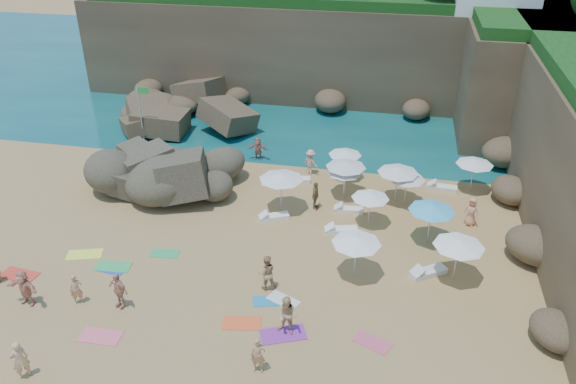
% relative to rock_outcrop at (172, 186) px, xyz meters
% --- Properties ---
extents(ground, '(120.00, 120.00, 0.00)m').
position_rel_rock_outcrop_xyz_m(ground, '(6.08, -5.73, 0.00)').
color(ground, tan).
rests_on(ground, ground).
extents(seawater, '(120.00, 120.00, 0.00)m').
position_rel_rock_outcrop_xyz_m(seawater, '(6.08, 24.27, 0.00)').
color(seawater, '#0C4751').
rests_on(seawater, ground).
extents(cliff_back, '(44.00, 8.00, 8.00)m').
position_rel_rock_outcrop_xyz_m(cliff_back, '(8.08, 19.27, 4.00)').
color(cliff_back, brown).
rests_on(cliff_back, ground).
extents(cliff_corner, '(10.00, 12.00, 8.00)m').
position_rel_rock_outcrop_xyz_m(cliff_corner, '(23.08, 14.27, 4.00)').
color(cliff_corner, brown).
rests_on(cliff_corner, ground).
extents(rock_promontory, '(12.00, 7.00, 2.00)m').
position_rel_rock_outcrop_xyz_m(rock_promontory, '(-4.92, 10.27, 0.00)').
color(rock_promontory, brown).
rests_on(rock_promontory, ground).
extents(marina_masts, '(3.10, 0.10, 6.00)m').
position_rel_rock_outcrop_xyz_m(marina_masts, '(-10.42, 24.27, 3.00)').
color(marina_masts, white).
rests_on(marina_masts, ground).
extents(rock_outcrop, '(8.60, 7.60, 2.85)m').
position_rel_rock_outcrop_xyz_m(rock_outcrop, '(0.00, 0.00, 0.00)').
color(rock_outcrop, brown).
rests_on(rock_outcrop, ground).
extents(flag_pole, '(0.85, 0.09, 4.35)m').
position_rel_rock_outcrop_xyz_m(flag_pole, '(-4.37, 5.97, 2.77)').
color(flag_pole, silver).
rests_on(flag_pole, ground).
extents(parasol_0, '(2.44, 2.44, 2.31)m').
position_rel_rock_outcrop_xyz_m(parasol_0, '(13.95, 0.93, 2.12)').
color(parasol_0, silver).
rests_on(parasol_0, ground).
extents(parasol_1, '(2.44, 2.44, 2.31)m').
position_rel_rock_outcrop_xyz_m(parasol_1, '(10.86, 1.06, 2.12)').
color(parasol_1, silver).
rests_on(parasol_1, ground).
extents(parasol_2, '(2.12, 2.12, 2.00)m').
position_rel_rock_outcrop_xyz_m(parasol_2, '(10.57, 3.27, 1.84)').
color(parasol_2, silver).
rests_on(parasol_2, ground).
extents(parasol_3, '(2.27, 2.27, 2.14)m').
position_rel_rock_outcrop_xyz_m(parasol_3, '(18.50, 3.24, 1.97)').
color(parasol_3, silver).
rests_on(parasol_3, ground).
extents(parasol_4, '(2.14, 2.14, 2.02)m').
position_rel_rock_outcrop_xyz_m(parasol_4, '(14.50, 0.69, 1.85)').
color(parasol_4, silver).
rests_on(parasol_4, ground).
extents(parasol_5, '(2.56, 2.56, 2.42)m').
position_rel_rock_outcrop_xyz_m(parasol_5, '(7.40, -1.38, 2.22)').
color(parasol_5, silver).
rests_on(parasol_5, ground).
extents(parasol_7, '(2.06, 2.06, 1.95)m').
position_rel_rock_outcrop_xyz_m(parasol_7, '(10.82, 0.81, 1.79)').
color(parasol_7, silver).
rests_on(parasol_7, ground).
extents(parasol_8, '(2.10, 2.10, 1.99)m').
position_rel_rock_outcrop_xyz_m(parasol_8, '(12.55, -1.93, 1.83)').
color(parasol_8, silver).
rests_on(parasol_8, ground).
extents(parasol_9, '(2.41, 2.41, 2.27)m').
position_rel_rock_outcrop_xyz_m(parasol_9, '(12.22, -6.78, 2.09)').
color(parasol_9, silver).
rests_on(parasol_9, ground).
extents(parasol_10, '(2.44, 2.44, 2.31)m').
position_rel_rock_outcrop_xyz_m(parasol_10, '(15.80, -3.06, 2.12)').
color(parasol_10, silver).
rests_on(parasol_10, ground).
extents(parasol_11, '(2.44, 2.44, 2.31)m').
position_rel_rock_outcrop_xyz_m(parasol_11, '(16.99, -6.11, 2.12)').
color(parasol_11, silver).
rests_on(parasol_11, ground).
extents(lounger_0, '(1.79, 1.26, 0.27)m').
position_rel_rock_outcrop_xyz_m(lounger_0, '(7.21, -2.51, 0.13)').
color(lounger_0, white).
rests_on(lounger_0, ground).
extents(lounger_1, '(1.91, 0.97, 0.28)m').
position_rel_rock_outcrop_xyz_m(lounger_1, '(7.62, 2.13, 0.14)').
color(lounger_1, white).
rests_on(lounger_1, ground).
extents(lounger_2, '(1.87, 0.74, 0.29)m').
position_rel_rock_outcrop_xyz_m(lounger_2, '(16.76, 2.93, 0.14)').
color(lounger_2, white).
rests_on(lounger_2, ground).
extents(lounger_3, '(1.91, 1.05, 0.28)m').
position_rel_rock_outcrop_xyz_m(lounger_3, '(11.15, -3.14, 0.14)').
color(lounger_3, white).
rests_on(lounger_3, ground).
extents(lounger_4, '(1.72, 0.72, 0.26)m').
position_rel_rock_outcrop_xyz_m(lounger_4, '(11.31, -0.88, 0.13)').
color(lounger_4, white).
rests_on(lounger_4, ground).
extents(lounger_5, '(1.90, 1.58, 0.29)m').
position_rel_rock_outcrop_xyz_m(lounger_5, '(15.80, -6.03, 0.15)').
color(lounger_5, silver).
rests_on(lounger_5, ground).
extents(towel_0, '(1.66, 0.98, 0.03)m').
position_rel_rock_outcrop_xyz_m(towel_0, '(0.22, -8.68, 0.01)').
color(towel_0, blue).
rests_on(towel_0, ground).
extents(towel_1, '(1.80, 0.95, 0.03)m').
position_rel_rock_outcrop_xyz_m(towel_1, '(2.01, -13.17, 0.02)').
color(towel_1, '#F86078').
rests_on(towel_1, ground).
extents(towel_2, '(1.84, 1.15, 0.03)m').
position_rel_rock_outcrop_xyz_m(towel_2, '(7.71, -11.19, 0.02)').
color(towel_2, '#FD5828').
rests_on(towel_2, ground).
extents(towel_3, '(1.83, 1.02, 0.03)m').
position_rel_rock_outcrop_xyz_m(towel_3, '(0.27, -8.50, 0.02)').
color(towel_3, green).
rests_on(towel_3, ground).
extents(towel_4, '(1.97, 1.39, 0.03)m').
position_rel_rock_outcrop_xyz_m(towel_4, '(-1.67, -7.85, 0.02)').
color(towel_4, '#FBFF43').
rests_on(towel_4, ground).
extents(towel_5, '(1.70, 1.32, 0.03)m').
position_rel_rock_outcrop_xyz_m(towel_5, '(9.19, -9.32, 0.01)').
color(towel_5, silver).
rests_on(towel_5, ground).
extents(towel_6, '(2.18, 1.65, 0.03)m').
position_rel_rock_outcrop_xyz_m(towel_6, '(9.64, -11.51, 0.02)').
color(towel_6, purple).
rests_on(towel_6, ground).
extents(towel_7, '(1.94, 1.12, 0.03)m').
position_rel_rock_outcrop_xyz_m(towel_7, '(-3.97, -10.06, 0.02)').
color(towel_7, red).
rests_on(towel_7, ground).
extents(towel_8, '(1.61, 1.11, 0.03)m').
position_rel_rock_outcrop_xyz_m(towel_8, '(8.53, -9.52, 0.01)').
color(towel_8, teal).
rests_on(towel_8, ground).
extents(towel_9, '(1.72, 1.34, 0.03)m').
position_rel_rock_outcrop_xyz_m(towel_9, '(13.43, -11.23, 0.01)').
color(towel_9, '#CF5068').
rests_on(towel_9, ground).
extents(towel_11, '(1.53, 0.90, 0.03)m').
position_rel_rock_outcrop_xyz_m(towel_11, '(2.39, -6.95, 0.01)').
color(towel_11, green).
rests_on(towel_11, ground).
extents(person_stand_0, '(0.67, 0.60, 1.54)m').
position_rel_rock_outcrop_xyz_m(person_stand_0, '(-0.01, -11.34, 0.77)').
color(person_stand_0, tan).
rests_on(person_stand_0, ground).
extents(person_stand_1, '(1.08, 0.96, 1.84)m').
position_rel_rock_outcrop_xyz_m(person_stand_1, '(8.24, -8.59, 0.92)').
color(person_stand_1, tan).
rests_on(person_stand_1, ground).
extents(person_stand_2, '(1.19, 0.93, 1.71)m').
position_rel_rock_outcrop_xyz_m(person_stand_2, '(8.33, 3.47, 0.85)').
color(person_stand_2, '#DE997E').
rests_on(person_stand_2, ground).
extents(person_stand_3, '(0.49, 1.03, 1.71)m').
position_rel_rock_outcrop_xyz_m(person_stand_3, '(9.34, -0.85, 0.86)').
color(person_stand_3, olive).
rests_on(person_stand_3, ground).
extents(person_stand_4, '(0.95, 0.74, 1.71)m').
position_rel_rock_outcrop_xyz_m(person_stand_4, '(18.14, -0.90, 0.86)').
color(person_stand_4, '#E29976').
rests_on(person_stand_4, ground).
extents(person_stand_5, '(1.48, 0.45, 1.59)m').
position_rel_rock_outcrop_xyz_m(person_stand_5, '(4.42, 4.91, 0.80)').
color(person_stand_5, '#BF745F').
rests_on(person_stand_5, ground).
extents(person_stand_6, '(0.75, 0.77, 1.79)m').
position_rel_rock_outcrop_xyz_m(person_stand_6, '(0.14, -15.75, 0.89)').
color(person_stand_6, '#DDAB7E').
rests_on(person_stand_6, ground).
extents(person_lie_1, '(1.60, 2.07, 0.44)m').
position_rel_rock_outcrop_xyz_m(person_lie_1, '(2.00, -11.18, 0.22)').
color(person_lie_1, tan).
rests_on(person_lie_1, ground).
extents(person_lie_3, '(1.92, 2.02, 0.48)m').
position_rel_rock_outcrop_xyz_m(person_lie_3, '(-2.25, -11.86, 0.24)').
color(person_lie_3, tan).
rests_on(person_lie_3, ground).
extents(person_lie_4, '(0.69, 1.65, 0.39)m').
position_rel_rock_outcrop_xyz_m(person_lie_4, '(9.10, -13.65, 0.19)').
color(person_lie_4, tan).
rests_on(person_lie_4, ground).
extents(person_lie_5, '(1.33, 2.04, 0.71)m').
position_rel_rock_outcrop_xyz_m(person_lie_5, '(9.80, -11.37, 0.35)').
color(person_lie_5, tan).
rests_on(person_lie_5, ground).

